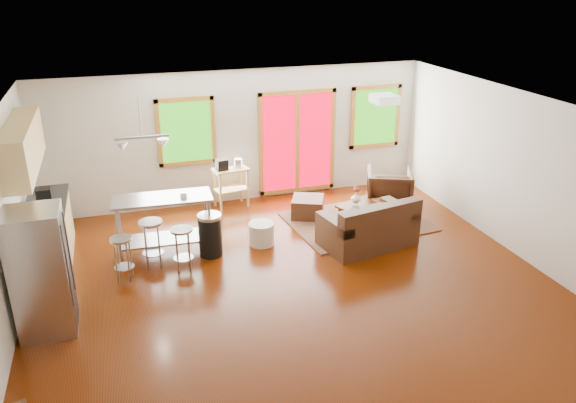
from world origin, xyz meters
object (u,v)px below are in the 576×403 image
object	(u,v)px
armchair	(389,187)
island	(164,215)
coffee_table	(363,206)
loveseat	(369,228)
rug	(357,222)
ottoman	(308,207)
refrigerator	(41,272)
kitchen_cart	(229,174)

from	to	relation	value
armchair	island	world-z (taller)	island
coffee_table	armchair	distance (m)	0.89
loveseat	rug	bearing A→B (deg)	66.50
coffee_table	rug	bearing A→B (deg)	174.33
ottoman	island	world-z (taller)	island
rug	loveseat	size ratio (longest dim) A/B	1.44
refrigerator	kitchen_cart	distance (m)	4.51
loveseat	armchair	distance (m)	1.72
loveseat	refrigerator	xyz separation A→B (m)	(-4.93, -0.95, 0.51)
coffee_table	kitchen_cart	world-z (taller)	kitchen_cart
ottoman	island	xyz separation A→B (m)	(-2.69, -0.68, 0.49)
armchair	refrigerator	bearing A→B (deg)	45.16
coffee_table	island	bearing A→B (deg)	-177.47
loveseat	ottoman	xyz separation A→B (m)	(-0.58, 1.43, -0.13)
coffee_table	refrigerator	distance (m)	5.57
ottoman	refrigerator	bearing A→B (deg)	-151.29
ottoman	coffee_table	bearing A→B (deg)	-30.65
refrigerator	island	bearing A→B (deg)	46.12
rug	armchair	world-z (taller)	armchair
ottoman	refrigerator	xyz separation A→B (m)	(-4.35, -2.38, 0.64)
coffee_table	ottoman	size ratio (longest dim) A/B	1.83
loveseat	ottoman	size ratio (longest dim) A/B	2.93
coffee_table	ottoman	distance (m)	1.03
rug	coffee_table	bearing A→B (deg)	-5.67
armchair	island	bearing A→B (deg)	32.05
loveseat	coffee_table	size ratio (longest dim) A/B	1.61
island	ottoman	bearing A→B (deg)	14.17
armchair	kitchen_cart	bearing A→B (deg)	5.26
coffee_table	refrigerator	bearing A→B (deg)	-160.42
ottoman	kitchen_cart	distance (m)	1.65
ottoman	refrigerator	world-z (taller)	refrigerator
coffee_table	kitchen_cart	distance (m)	2.62
armchair	island	size ratio (longest dim) A/B	0.55
rug	refrigerator	size ratio (longest dim) A/B	1.45
rug	kitchen_cart	distance (m)	2.60
kitchen_cart	coffee_table	bearing A→B (deg)	-33.77
coffee_table	kitchen_cart	size ratio (longest dim) A/B	1.05
loveseat	coffee_table	world-z (taller)	loveseat
armchair	refrigerator	size ratio (longest dim) A/B	0.52
rug	armchair	bearing A→B (deg)	27.31
kitchen_cart	loveseat	bearing A→B (deg)	-51.67
kitchen_cart	ottoman	bearing A→B (deg)	-35.80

